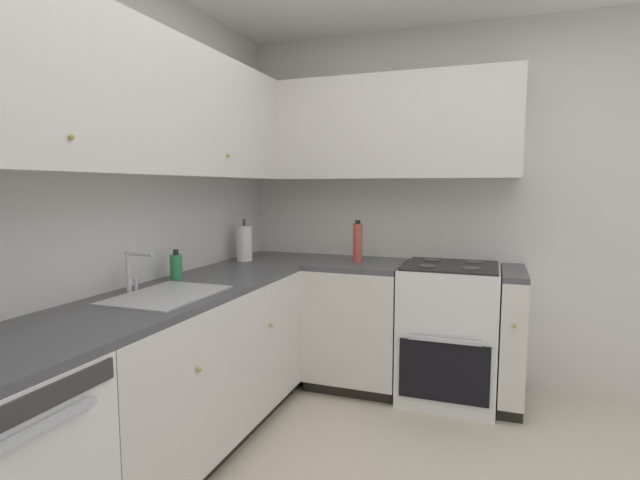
{
  "coord_description": "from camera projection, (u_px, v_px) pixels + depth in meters",
  "views": [
    {
      "loc": [
        -1.72,
        -0.14,
        1.42
      ],
      "look_at": [
        0.97,
        0.82,
        1.11
      ],
      "focal_mm": 27.35,
      "sensor_mm": 36.0,
      "label": 1
    }
  ],
  "objects": [
    {
      "name": "sink",
      "position": [
        168.0,
        304.0,
        2.37
      ],
      "size": [
        0.56,
        0.4,
        0.1
      ],
      "color": "#B7B7BC",
      "rests_on": "countertop_back"
    },
    {
      "name": "countertop_back",
      "position": [
        187.0,
        290.0,
        2.57
      ],
      "size": [
        2.89,
        0.6,
        0.03
      ],
      "primitive_type": "cube",
      "color": "#4C4C51",
      "rests_on": "lower_cabinets_back"
    },
    {
      "name": "paper_towel_roll",
      "position": [
        244.0,
        243.0,
        3.47
      ],
      "size": [
        0.11,
        0.11,
        0.31
      ],
      "color": "white",
      "rests_on": "countertop_back"
    },
    {
      "name": "lower_cabinets_back",
      "position": [
        189.0,
        371.0,
        2.62
      ],
      "size": [
        1.69,
        0.62,
        0.86
      ],
      "color": "silver",
      "rests_on": "ground_plane"
    },
    {
      "name": "upper_cabinets_back",
      "position": [
        137.0,
        102.0,
        2.36
      ],
      "size": [
        2.57,
        0.34,
        0.7
      ],
      "color": "silver"
    },
    {
      "name": "oven_range",
      "position": [
        449.0,
        331.0,
        3.28
      ],
      "size": [
        0.68,
        0.62,
        1.05
      ],
      "color": "white",
      "rests_on": "ground_plane"
    },
    {
      "name": "faucet",
      "position": [
        132.0,
        268.0,
        2.42
      ],
      "size": [
        0.07,
        0.16,
        0.21
      ],
      "color": "silver",
      "rests_on": "countertop_back"
    },
    {
      "name": "oil_bottle",
      "position": [
        358.0,
        242.0,
        3.41
      ],
      "size": [
        0.07,
        0.07,
        0.29
      ],
      "color": "#BF4C3F",
      "rests_on": "countertop_right"
    },
    {
      "name": "soap_bottle",
      "position": [
        176.0,
        267.0,
        2.76
      ],
      "size": [
        0.07,
        0.07,
        0.17
      ],
      "color": "#338C4C",
      "rests_on": "countertop_back"
    },
    {
      "name": "lower_cabinets_right",
      "position": [
        384.0,
        328.0,
        3.42
      ],
      "size": [
        0.62,
        1.42,
        0.86
      ],
      "color": "silver",
      "rests_on": "ground_plane"
    },
    {
      "name": "wall_back",
      "position": [
        70.0,
        221.0,
        2.24
      ],
      "size": [
        3.83,
        0.05,
        2.54
      ],
      "primitive_type": "cube",
      "color": "silver",
      "rests_on": "ground_plane"
    },
    {
      "name": "countertop_right",
      "position": [
        385.0,
        266.0,
        3.37
      ],
      "size": [
        0.6,
        1.42,
        0.03
      ],
      "color": "#4C4C51",
      "rests_on": "lower_cabinets_right"
    },
    {
      "name": "upper_cabinets_right",
      "position": [
        373.0,
        129.0,
        3.44
      ],
      "size": [
        0.32,
        1.97,
        0.7
      ],
      "color": "silver"
    },
    {
      "name": "wall_right",
      "position": [
        473.0,
        209.0,
        3.44
      ],
      "size": [
        0.05,
        3.44,
        2.54
      ],
      "primitive_type": "cube",
      "color": "silver",
      "rests_on": "ground_plane"
    }
  ]
}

